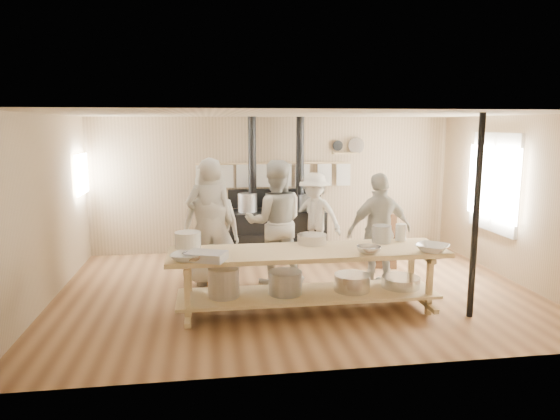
{
  "coord_description": "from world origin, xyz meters",
  "views": [
    {
      "loc": [
        -1.26,
        -7.08,
        2.45
      ],
      "look_at": [
        -0.21,
        0.2,
        1.19
      ],
      "focal_mm": 32.0,
      "sensor_mm": 36.0,
      "label": 1
    }
  ],
  "objects": [
    {
      "name": "back_wall_shelf",
      "position": [
        1.46,
        2.43,
        2.0
      ],
      "size": [
        0.63,
        0.14,
        0.32
      ],
      "color": "tan",
      "rests_on": "ground"
    },
    {
      "name": "mixing_bowl_large",
      "position": [
        0.12,
        -0.57,
        0.91
      ],
      "size": [
        0.53,
        0.53,
        0.13
      ],
      "primitive_type": "cylinder",
      "rotation": [
        0.0,
        0.0,
        -0.42
      ],
      "color": "silver",
      "rests_on": "prep_table"
    },
    {
      "name": "bucket_galv",
      "position": [
        1.08,
        -0.65,
        0.97
      ],
      "size": [
        0.34,
        0.34,
        0.24
      ],
      "primitive_type": "cylinder",
      "rotation": [
        0.0,
        0.0,
        0.41
      ],
      "color": "gray",
      "rests_on": "prep_table"
    },
    {
      "name": "roasting_pan",
      "position": [
        -1.31,
        -1.23,
        0.9
      ],
      "size": [
        0.54,
        0.46,
        0.1
      ],
      "primitive_type": "cube",
      "rotation": [
        0.0,
        0.0,
        -0.39
      ],
      "color": "#B2B2B7",
      "rests_on": "prep_table"
    },
    {
      "name": "pitcher",
      "position": [
        1.39,
        -0.57,
        0.97
      ],
      "size": [
        0.2,
        0.2,
        0.23
      ],
      "primitive_type": "cylinder",
      "rotation": [
        0.0,
        0.0,
        0.43
      ],
      "color": "white",
      "rests_on": "prep_table"
    },
    {
      "name": "window_right",
      "position": [
        3.47,
        0.6,
        1.5
      ],
      "size": [
        0.09,
        1.5,
        1.65
      ],
      "color": "beige",
      "rests_on": "ground"
    },
    {
      "name": "ground",
      "position": [
        0.0,
        0.0,
        0.0
      ],
      "size": [
        7.0,
        7.0,
        0.0
      ],
      "primitive_type": "plane",
      "color": "brown",
      "rests_on": "ground"
    },
    {
      "name": "left_opening",
      "position": [
        -3.45,
        2.0,
        1.6
      ],
      "size": [
        0.0,
        0.9,
        0.9
      ],
      "color": "white",
      "rests_on": "ground"
    },
    {
      "name": "cook_by_window",
      "position": [
        0.64,
        1.69,
        0.8
      ],
      "size": [
        1.19,
        1.07,
        1.6
      ],
      "primitive_type": "imported",
      "rotation": [
        0.0,
        0.0,
        -0.6
      ],
      "color": "beige",
      "rests_on": "ground"
    },
    {
      "name": "prep_table",
      "position": [
        -0.01,
        -0.9,
        0.52
      ],
      "size": [
        3.6,
        0.9,
        0.85
      ],
      "color": "tan",
      "rests_on": "ground"
    },
    {
      "name": "stove",
      "position": [
        -0.01,
        2.12,
        0.52
      ],
      "size": [
        1.9,
        0.75,
        2.6
      ],
      "color": "black",
      "rests_on": "ground"
    },
    {
      "name": "support_post",
      "position": [
        2.05,
        -1.35,
        1.3
      ],
      "size": [
        0.08,
        0.08,
        2.6
      ],
      "primitive_type": "cylinder",
      "color": "black",
      "rests_on": "ground"
    },
    {
      "name": "deep_bowl_enamel",
      "position": [
        -1.55,
        -0.57,
        0.96
      ],
      "size": [
        0.37,
        0.37,
        0.21
      ],
      "primitive_type": "cylinder",
      "rotation": [
        0.0,
        0.0,
        -0.08
      ],
      "color": "white",
      "rests_on": "prep_table"
    },
    {
      "name": "bowl_steel_b",
      "position": [
        0.72,
        -1.2,
        0.9
      ],
      "size": [
        0.41,
        0.41,
        0.1
      ],
      "primitive_type": "imported",
      "rotation": [
        0.0,
        0.0,
        3.63
      ],
      "color": "silver",
      "rests_on": "prep_table"
    },
    {
      "name": "towel_rail",
      "position": [
        -0.0,
        2.4,
        1.55
      ],
      "size": [
        3.0,
        0.04,
        0.47
      ],
      "color": "tan",
      "rests_on": "ground"
    },
    {
      "name": "bowl_steel_a",
      "position": [
        -1.44,
        -1.23,
        0.9
      ],
      "size": [
        0.42,
        0.42,
        0.1
      ],
      "primitive_type": "imported",
      "rotation": [
        0.0,
        0.0,
        0.47
      ],
      "color": "silver",
      "rests_on": "prep_table"
    },
    {
      "name": "cook_center",
      "position": [
        -1.24,
        0.51,
        0.92
      ],
      "size": [
        0.96,
        0.68,
        1.85
      ],
      "primitive_type": "imported",
      "rotation": [
        0.0,
        0.0,
        3.24
      ],
      "color": "beige",
      "rests_on": "ground"
    },
    {
      "name": "chair",
      "position": [
        1.77,
        1.09,
        0.26
      ],
      "size": [
        0.52,
        0.52,
        0.89
      ],
      "rotation": [
        0.0,
        0.0,
        -0.3
      ],
      "color": "#4F311F",
      "rests_on": "ground"
    },
    {
      "name": "cook_far_left",
      "position": [
        -1.26,
        0.42,
        0.99
      ],
      "size": [
        0.74,
        0.51,
        1.98
      ],
      "primitive_type": "imported",
      "rotation": [
        0.0,
        0.0,
        3.19
      ],
      "color": "beige",
      "rests_on": "ground"
    },
    {
      "name": "cook_left",
      "position": [
        -0.26,
        0.4,
        0.96
      ],
      "size": [
        0.98,
        0.78,
        1.93
      ],
      "primitive_type": "imported",
      "rotation": [
        0.0,
        0.0,
        3.08
      ],
      "color": "beige",
      "rests_on": "ground"
    },
    {
      "name": "bowl_white_b",
      "position": [
        1.55,
        -1.23,
        0.9
      ],
      "size": [
        0.57,
        0.57,
        0.1
      ],
      "primitive_type": "imported",
      "rotation": [
        0.0,
        0.0,
        2.43
      ],
      "color": "white",
      "rests_on": "prep_table"
    },
    {
      "name": "bowl_white_a",
      "position": [
        -1.55,
        -1.2,
        0.89
      ],
      "size": [
        0.44,
        0.44,
        0.09
      ],
      "primitive_type": "imported",
      "rotation": [
        0.0,
        0.0,
        -0.27
      ],
      "color": "white",
      "rests_on": "prep_table"
    },
    {
      "name": "room_shell",
      "position": [
        0.0,
        0.0,
        1.62
      ],
      "size": [
        7.0,
        7.0,
        7.0
      ],
      "color": "tan",
      "rests_on": "ground"
    },
    {
      "name": "cook_right",
      "position": [
        1.26,
        -0.06,
        0.88
      ],
      "size": [
        1.08,
        0.58,
        1.76
      ],
      "primitive_type": "imported",
      "rotation": [
        0.0,
        0.0,
        3.3
      ],
      "color": "beige",
      "rests_on": "ground"
    }
  ]
}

